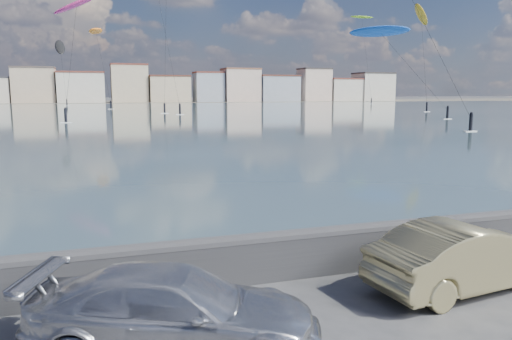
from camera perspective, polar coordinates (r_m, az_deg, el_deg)
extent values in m
cube|color=#374F56|center=(98.55, -16.68, 6.25)|extent=(500.00, 177.00, 0.00)
cube|color=#4C473D|center=(206.99, -17.53, 7.44)|extent=(500.00, 60.00, 0.00)
cube|color=#28282B|center=(10.59, -3.01, -10.72)|extent=(400.00, 0.35, 0.90)
cylinder|color=#28282B|center=(10.44, -3.03, -8.40)|extent=(400.00, 0.36, 0.36)
cube|color=#CCB293|center=(193.87, -23.99, 8.78)|extent=(14.00, 11.00, 12.00)
cube|color=#4C423D|center=(194.04, -24.11, 10.64)|extent=(14.28, 11.22, 0.60)
cube|color=silver|center=(192.97, -19.34, 8.83)|extent=(16.00, 13.00, 10.50)
cube|color=brown|center=(193.08, -19.43, 10.47)|extent=(16.32, 13.26, 0.60)
cube|color=beige|center=(193.43, -14.26, 9.50)|extent=(13.00, 10.00, 13.50)
cube|color=brown|center=(193.66, -14.35, 11.58)|extent=(13.26, 10.20, 0.60)
cube|color=beige|center=(194.97, -9.94, 9.04)|extent=(15.00, 12.00, 9.50)
cube|color=#562D23|center=(195.05, -9.98, 10.53)|extent=(15.30, 12.24, 0.60)
cube|color=#9EA8B7|center=(197.80, -5.44, 9.35)|extent=(11.00, 9.00, 11.00)
cube|color=brown|center=(197.93, -5.46, 11.03)|extent=(11.22, 9.18, 0.60)
cube|color=beige|center=(201.07, -1.77, 9.59)|extent=(14.00, 11.00, 12.50)
cube|color=brown|center=(201.25, -1.78, 11.46)|extent=(14.28, 11.22, 0.60)
cube|color=#9EA8B7|center=(205.96, 2.43, 9.22)|extent=(16.00, 12.00, 10.00)
cube|color=#562D23|center=(206.05, 2.44, 10.70)|extent=(16.32, 12.24, 0.60)
cube|color=beige|center=(212.31, 6.66, 9.57)|extent=(12.00, 10.00, 13.00)
cube|color=#383330|center=(212.50, 6.70, 11.40)|extent=(12.24, 10.20, 0.60)
cube|color=beige|center=(218.27, 9.91, 8.95)|extent=(14.00, 11.00, 9.00)
cube|color=brown|center=(218.33, 9.95, 10.21)|extent=(14.28, 11.22, 0.60)
cube|color=beige|center=(225.42, 13.22, 9.17)|extent=(15.00, 12.00, 11.50)
cube|color=#383330|center=(225.55, 13.28, 10.70)|extent=(15.30, 12.24, 0.60)
imported|color=silver|center=(8.10, -9.24, -15.66)|extent=(4.88, 3.32, 1.31)
imported|color=tan|center=(11.16, 22.78, -9.06)|extent=(4.36, 1.99, 1.39)
cube|color=white|center=(55.03, 23.29, 4.10)|extent=(1.40, 0.42, 0.08)
cylinder|color=black|center=(54.97, 23.35, 5.03)|extent=(0.36, 0.36, 1.70)
sphere|color=black|center=(54.93, 23.41, 5.97)|extent=(0.28, 0.28, 0.28)
cylinder|color=black|center=(59.24, 19.02, 14.83)|extent=(2.44, 12.24, 18.54)
ellipsoid|color=#E5338C|center=(82.86, -19.81, 17.42)|extent=(8.22, 6.28, 4.04)
cube|color=white|center=(69.16, -20.89, 5.09)|extent=(1.40, 0.42, 0.08)
cylinder|color=black|center=(69.11, -20.93, 5.83)|extent=(0.36, 0.36, 1.70)
sphere|color=black|center=(69.08, -20.97, 6.58)|extent=(0.28, 0.28, 0.28)
cylinder|color=black|center=(75.61, -20.34, 12.29)|extent=(1.89, 12.90, 15.66)
cube|color=white|center=(88.41, -8.68, 6.29)|extent=(1.40, 0.42, 0.08)
cylinder|color=black|center=(88.37, -8.69, 6.87)|extent=(0.36, 0.36, 1.70)
sphere|color=black|center=(88.34, -8.70, 7.45)|extent=(0.28, 0.28, 0.28)
cylinder|color=black|center=(92.78, -10.60, 16.47)|extent=(3.99, 7.99, 30.17)
ellipsoid|color=black|center=(160.75, -21.49, 12.95)|extent=(3.69, 9.50, 5.63)
cube|color=white|center=(151.39, -20.79, 6.88)|extent=(1.40, 0.42, 0.08)
cylinder|color=black|center=(151.37, -20.81, 7.22)|extent=(0.36, 0.36, 1.70)
sphere|color=black|center=(151.35, -20.83, 7.56)|extent=(0.28, 0.28, 0.28)
cylinder|color=black|center=(155.87, -21.16, 10.24)|extent=(1.41, 8.87, 15.62)
ellipsoid|color=blue|center=(89.49, 13.87, 15.13)|extent=(9.39, 9.65, 2.33)
cube|color=white|center=(78.66, 21.01, 5.48)|extent=(1.40, 0.42, 0.08)
cylinder|color=black|center=(78.62, 21.04, 6.13)|extent=(0.36, 0.36, 1.70)
sphere|color=black|center=(78.59, 21.08, 6.79)|extent=(0.28, 0.28, 0.28)
cylinder|color=black|center=(83.65, 17.29, 11.06)|extent=(2.96, 14.76, 12.75)
ellipsoid|color=#BF8C19|center=(116.11, 18.36, 16.50)|extent=(7.06, 6.27, 4.85)
cube|color=white|center=(105.59, 18.91, 6.33)|extent=(1.40, 0.42, 0.08)
cylinder|color=black|center=(105.56, 18.93, 6.82)|extent=(0.36, 0.36, 1.70)
sphere|color=black|center=(105.54, 18.96, 7.30)|extent=(0.28, 0.28, 0.28)
cylinder|color=black|center=(110.45, 18.64, 11.98)|extent=(4.03, 8.86, 18.85)
cube|color=white|center=(94.15, -10.39, 6.40)|extent=(1.40, 0.42, 0.08)
cylinder|color=black|center=(94.12, -10.41, 6.95)|extent=(0.36, 0.36, 1.70)
sphere|color=black|center=(94.10, -10.42, 7.50)|extent=(0.28, 0.28, 0.28)
cylinder|color=black|center=(99.12, -10.29, 14.93)|extent=(2.40, 8.77, 26.53)
ellipsoid|color=#8CD826|center=(183.39, 11.99, 16.73)|extent=(7.38, 7.10, 1.64)
cube|color=white|center=(167.30, 13.03, 7.37)|extent=(1.40, 0.42, 0.08)
cylinder|color=black|center=(167.28, 13.05, 7.68)|extent=(0.36, 0.36, 1.70)
sphere|color=black|center=(167.26, 13.06, 7.99)|extent=(0.28, 0.28, 0.28)
cylinder|color=black|center=(174.79, 12.50, 12.47)|extent=(3.77, 14.50, 28.13)
ellipsoid|color=orange|center=(131.66, -17.85, 14.88)|extent=(4.94, 10.65, 2.36)
cube|color=white|center=(120.00, -16.23, 6.71)|extent=(1.40, 0.42, 0.08)
cylinder|color=black|center=(119.98, -16.25, 7.14)|extent=(0.36, 0.36, 1.70)
sphere|color=black|center=(119.96, -16.27, 7.57)|extent=(0.28, 0.28, 0.28)
cylinder|color=black|center=(125.53, -17.08, 11.27)|extent=(2.44, 11.01, 17.27)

